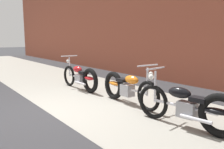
# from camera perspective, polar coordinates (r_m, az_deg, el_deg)

# --- Properties ---
(ground_plane) EXTENTS (80.00, 80.00, 0.00)m
(ground_plane) POSITION_cam_1_polar(r_m,az_deg,el_deg) (5.32, -15.14, -8.91)
(ground_plane) COLOR #2D2D30
(sidewalk_slab) EXTENTS (36.00, 3.50, 0.01)m
(sidewalk_slab) POSITION_cam_1_polar(r_m,az_deg,el_deg) (6.14, 0.29, -6.19)
(sidewalk_slab) COLOR gray
(sidewalk_slab) RESTS_ON ground
(motorcycle_red) EXTENTS (2.01, 0.58, 1.03)m
(motorcycle_red) POSITION_cam_1_polar(r_m,az_deg,el_deg) (7.32, -7.39, -0.66)
(motorcycle_red) COLOR black
(motorcycle_red) RESTS_ON ground
(motorcycle_orange) EXTENTS (2.01, 0.58, 1.03)m
(motorcycle_orange) POSITION_cam_1_polar(r_m,az_deg,el_deg) (5.79, 3.24, -3.10)
(motorcycle_orange) COLOR black
(motorcycle_orange) RESTS_ON ground
(motorcycle_black) EXTENTS (2.00, 0.58, 1.03)m
(motorcycle_black) POSITION_cam_1_polar(r_m,az_deg,el_deg) (4.36, 18.57, -7.51)
(motorcycle_black) COLOR black
(motorcycle_black) RESTS_ON ground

